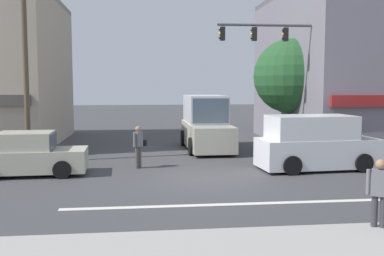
{
  "coord_description": "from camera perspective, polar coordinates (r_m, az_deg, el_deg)",
  "views": [
    {
      "loc": [
        -2.34,
        -15.4,
        3.27
      ],
      "look_at": [
        -0.31,
        2.0,
        1.6
      ],
      "focal_mm": 42.0,
      "sensor_mm": 36.0,
      "label": 1
    }
  ],
  "objects": [
    {
      "name": "building_right_corner",
      "position": [
        27.76,
        22.86,
        7.03
      ],
      "size": [
        11.65,
        11.9,
        8.49
      ],
      "color": "slate",
      "rests_on": "ground"
    },
    {
      "name": "ground_plane",
      "position": [
        15.92,
        1.95,
        -6.41
      ],
      "size": [
        120.0,
        120.0,
        0.0
      ],
      "primitive_type": "plane",
      "color": "#3D3D3F"
    },
    {
      "name": "traffic_light_mast",
      "position": [
        21.07,
        12.71,
        8.12
      ],
      "size": [
        4.89,
        0.27,
        6.2
      ],
      "color": "#47474C",
      "rests_on": "ground"
    },
    {
      "name": "pedestrian_mid_crossing",
      "position": [
        17.86,
        -6.8,
        -2.05
      ],
      "size": [
        0.56,
        0.61,
        1.67
      ],
      "color": "#4C4742",
      "rests_on": "ground"
    },
    {
      "name": "street_tree",
      "position": [
        23.83,
        12.45,
        6.44
      ],
      "size": [
        3.85,
        3.85,
        5.67
      ],
      "color": "#4C3823",
      "rests_on": "ground"
    },
    {
      "name": "box_truck_crossing_leftbound",
      "position": [
        22.97,
        1.8,
        0.4
      ],
      "size": [
        2.29,
        5.62,
        2.75
      ],
      "color": "#B7B29E",
      "rests_on": "ground"
    },
    {
      "name": "utility_pole_near_left",
      "position": [
        20.08,
        -20.39,
        7.98
      ],
      "size": [
        1.4,
        0.22,
        8.25
      ],
      "color": "brown",
      "rests_on": "ground"
    },
    {
      "name": "pedestrian_foreground_with_bag",
      "position": [
        10.73,
        22.85,
        -7.47
      ],
      "size": [
        0.63,
        0.53,
        1.67
      ],
      "color": "#333338",
      "rests_on": "ground"
    },
    {
      "name": "sedan_parked_curbside",
      "position": [
        17.42,
        -20.06,
        -3.34
      ],
      "size": [
        4.16,
        1.99,
        1.58
      ],
      "color": "#B7B29E",
      "rests_on": "ground"
    },
    {
      "name": "lane_marking_stripe",
      "position": [
        12.56,
        4.37,
        -9.64
      ],
      "size": [
        9.0,
        0.24,
        0.01
      ],
      "primitive_type": "cube",
      "color": "silver",
      "rests_on": "ground"
    },
    {
      "name": "utility_pole_far_right",
      "position": [
        26.99,
        14.37,
        6.16
      ],
      "size": [
        1.4,
        0.22,
        7.07
      ],
      "color": "brown",
      "rests_on": "ground"
    },
    {
      "name": "van_crossing_center",
      "position": [
        18.07,
        15.39,
        -1.95
      ],
      "size": [
        4.71,
        2.27,
        2.11
      ],
      "color": "silver",
      "rests_on": "ground"
    }
  ]
}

